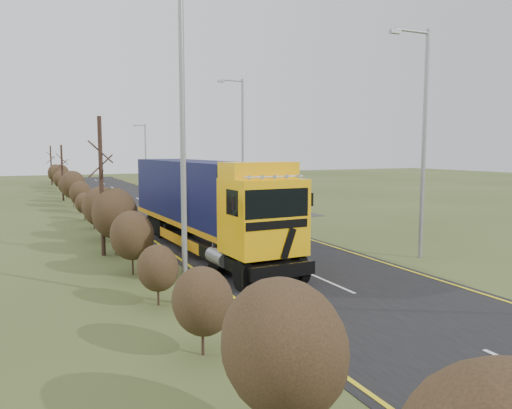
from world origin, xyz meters
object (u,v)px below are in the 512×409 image
object	(u,v)px
streetlight_near	(422,134)
speed_sign	(239,190)
car_blue_sedan	(234,197)
lorry	(205,199)
car_red_hatchback	(235,196)

from	to	relation	value
streetlight_near	speed_sign	bearing A→B (deg)	95.18
car_blue_sedan	streetlight_near	world-z (taller)	streetlight_near
lorry	car_blue_sedan	world-z (taller)	lorry
lorry	car_red_hatchback	xyz separation A→B (m)	(8.47, 17.17, -1.65)
lorry	streetlight_near	world-z (taller)	streetlight_near
lorry	car_blue_sedan	distance (m)	19.58
streetlight_near	speed_sign	xyz separation A→B (m)	(-1.47, 16.27, -3.47)
car_red_hatchback	streetlight_near	size ratio (longest dim) A/B	0.45
speed_sign	car_red_hatchback	bearing A→B (deg)	70.65
car_red_hatchback	car_blue_sedan	size ratio (longest dim) A/B	1.12
lorry	speed_sign	world-z (taller)	lorry
car_red_hatchback	streetlight_near	xyz separation A→B (m)	(-0.71, -22.49, 4.54)
car_red_hatchback	car_blue_sedan	world-z (taller)	car_red_hatchback
speed_sign	streetlight_near	bearing A→B (deg)	-84.82
car_red_hatchback	car_blue_sedan	bearing A→B (deg)	-85.05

